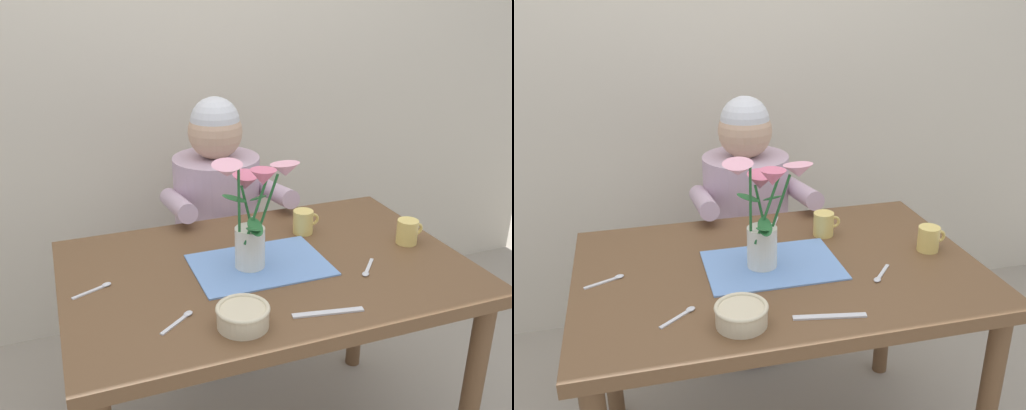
# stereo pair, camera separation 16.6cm
# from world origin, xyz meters

# --- Properties ---
(wood_panel_backdrop) EXTENTS (4.00, 0.10, 2.50)m
(wood_panel_backdrop) POSITION_xyz_m (0.00, 1.05, 1.25)
(wood_panel_backdrop) COLOR beige
(wood_panel_backdrop) RESTS_ON ground_plane
(dining_table) EXTENTS (1.20, 0.80, 0.74)m
(dining_table) POSITION_xyz_m (0.00, 0.00, 0.64)
(dining_table) COLOR brown
(dining_table) RESTS_ON ground_plane
(seated_person) EXTENTS (0.45, 0.47, 1.14)m
(seated_person) POSITION_xyz_m (0.03, 0.62, 0.56)
(seated_person) COLOR #4C4C56
(seated_person) RESTS_ON ground_plane
(striped_placemat) EXTENTS (0.40, 0.28, 0.00)m
(striped_placemat) POSITION_xyz_m (-0.02, 0.01, 0.74)
(striped_placemat) COLOR #6B93D1
(striped_placemat) RESTS_ON dining_table
(flower_vase) EXTENTS (0.29, 0.23, 0.34)m
(flower_vase) POSITION_xyz_m (-0.04, 0.01, 0.92)
(flower_vase) COLOR silver
(flower_vase) RESTS_ON dining_table
(ceramic_bowl) EXTENTS (0.14, 0.14, 0.06)m
(ceramic_bowl) POSITION_xyz_m (-0.17, -0.27, 0.77)
(ceramic_bowl) COLOR beige
(ceramic_bowl) RESTS_ON dining_table
(dinner_knife) EXTENTS (0.19, 0.05, 0.00)m
(dinner_knife) POSITION_xyz_m (0.05, -0.30, 0.74)
(dinner_knife) COLOR silver
(dinner_knife) RESTS_ON dining_table
(tea_cup) EXTENTS (0.09, 0.07, 0.08)m
(tea_cup) POSITION_xyz_m (0.49, -0.01, 0.78)
(tea_cup) COLOR #E5C666
(tea_cup) RESTS_ON dining_table
(coffee_cup) EXTENTS (0.09, 0.07, 0.08)m
(coffee_cup) POSITION_xyz_m (0.20, 0.18, 0.78)
(coffee_cup) COLOR #E5C666
(coffee_cup) RESTS_ON dining_table
(spoon_0) EXTENTS (0.06, 0.12, 0.01)m
(spoon_0) POSITION_xyz_m (0.06, 0.29, 0.74)
(spoon_0) COLOR silver
(spoon_0) RESTS_ON dining_table
(spoon_1) EXTENTS (0.11, 0.06, 0.01)m
(spoon_1) POSITION_xyz_m (-0.49, 0.04, 0.74)
(spoon_1) COLOR silver
(spoon_1) RESTS_ON dining_table
(spoon_2) EXTENTS (0.09, 0.10, 0.01)m
(spoon_2) POSITION_xyz_m (0.27, -0.14, 0.74)
(spoon_2) COLOR silver
(spoon_2) RESTS_ON dining_table
(spoon_3) EXTENTS (0.10, 0.08, 0.01)m
(spoon_3) POSITION_xyz_m (-0.31, -0.19, 0.74)
(spoon_3) COLOR silver
(spoon_3) RESTS_ON dining_table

